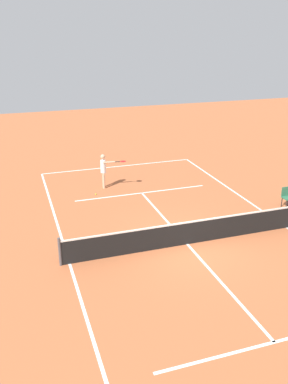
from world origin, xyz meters
The scene contains 6 objects.
ground_plane centered at (0.00, 0.00, 0.00)m, with size 60.00×60.00×0.00m, color #B76038.
court_lines centered at (0.00, 0.00, 0.00)m, with size 9.14×20.51×0.01m.
tennis_net centered at (0.00, 0.00, 0.50)m, with size 9.74×0.10×1.07m.
player_serving centered at (1.59, -6.95, 1.08)m, with size 1.29×0.68×1.80m.
tennis_ball centered at (2.26, -6.10, 0.03)m, with size 0.07×0.07×0.07m, color #CCE033.
courtside_chair_mid centered at (-5.81, -1.82, 0.53)m, with size 0.44×0.46×0.95m.
Camera 1 is at (5.98, 12.67, 7.65)m, focal length 38.37 mm.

